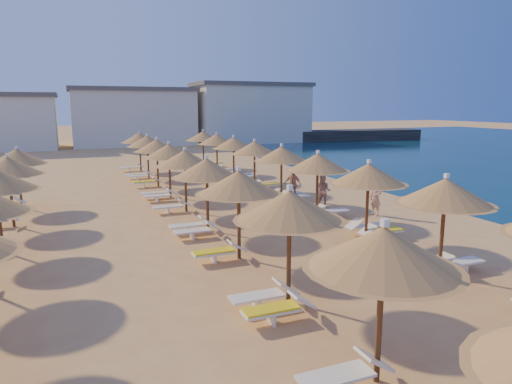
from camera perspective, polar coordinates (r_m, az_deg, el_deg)
name	(u,v)px	position (r m, az deg, el deg)	size (l,w,h in m)	color
ground	(287,246)	(16.96, 3.92, -6.78)	(220.00, 220.00, 0.00)	tan
jetty	(323,136)	(66.79, 8.41, 6.96)	(30.00, 4.00, 1.50)	black
hotel_blocks	(141,116)	(61.06, -14.16, 9.18)	(48.02, 9.92, 8.10)	silver
parasol_row_east	(318,163)	(20.51, 7.72, 3.58)	(2.90, 40.54, 3.15)	brown
parasol_row_west	(207,169)	(18.52, -6.17, 2.84)	(2.90, 40.54, 3.15)	brown
loungers	(232,222)	(18.93, -3.06, -3.81)	(15.84, 39.08, 0.66)	white
beachgoer_a	(376,197)	(22.05, 14.75, -0.65)	(0.63, 0.42, 1.73)	tan
beachgoer_c	(293,184)	(25.02, 4.60, 0.97)	(1.00, 0.41, 1.70)	tan
beachgoer_b	(323,191)	(23.32, 8.38, 0.11)	(0.81, 0.63, 1.66)	tan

